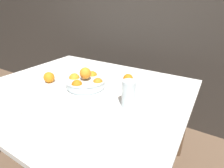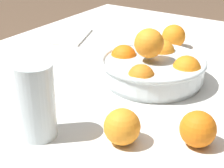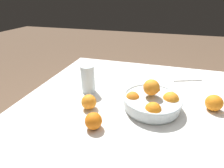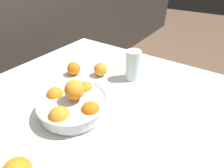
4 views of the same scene
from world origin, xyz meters
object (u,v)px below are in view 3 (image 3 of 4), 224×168
at_px(orange_loose_near_bowl, 89,102).
at_px(orange_loose_aside, 93,121).
at_px(fruit_bowl, 152,101).
at_px(orange_loose_front, 214,103).
at_px(juice_glass, 88,80).

distance_m(orange_loose_near_bowl, orange_loose_aside, 0.15).
relative_size(fruit_bowl, orange_loose_front, 3.57).
xyz_separation_m(juice_glass, orange_loose_near_bowl, (-0.07, 0.16, -0.04)).
relative_size(orange_loose_front, orange_loose_aside, 1.09).
bearing_deg(juice_glass, orange_loose_near_bowl, 114.12).
height_order(fruit_bowl, orange_loose_aside, fruit_bowl).
xyz_separation_m(orange_loose_front, orange_loose_aside, (0.51, 0.29, -0.00)).
bearing_deg(orange_loose_near_bowl, orange_loose_front, -164.76).
relative_size(orange_loose_near_bowl, orange_loose_aside, 1.01).
bearing_deg(juice_glass, fruit_bowl, 168.99).
distance_m(fruit_bowl, orange_loose_aside, 0.31).
bearing_deg(orange_loose_aside, orange_loose_front, -150.57).
relative_size(fruit_bowl, juice_glass, 1.79).
xyz_separation_m(orange_loose_near_bowl, orange_loose_front, (-0.59, -0.16, 0.00)).
bearing_deg(orange_loose_front, juice_glass, 0.05).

